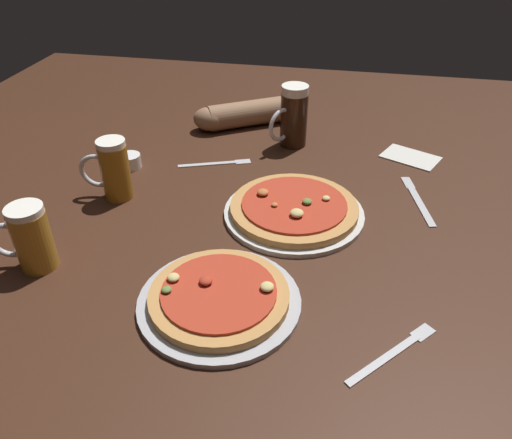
# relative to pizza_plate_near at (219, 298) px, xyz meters

# --- Properties ---
(ground_plane) EXTENTS (2.40, 2.40, 0.03)m
(ground_plane) POSITION_rel_pizza_plate_near_xyz_m (0.02, 0.27, -0.03)
(ground_plane) COLOR #3D2114
(pizza_plate_near) EXTENTS (0.31, 0.31, 0.05)m
(pizza_plate_near) POSITION_rel_pizza_plate_near_xyz_m (0.00, 0.00, 0.00)
(pizza_plate_near) COLOR #B2B2B7
(pizza_plate_near) RESTS_ON ground_plane
(pizza_plate_far) EXTENTS (0.34, 0.34, 0.05)m
(pizza_plate_far) POSITION_rel_pizza_plate_near_xyz_m (0.10, 0.33, 0.00)
(pizza_plate_far) COLOR silver
(pizza_plate_far) RESTS_ON ground_plane
(beer_mug_dark) EXTENTS (0.11, 0.13, 0.19)m
(beer_mug_dark) POSITION_rel_pizza_plate_near_xyz_m (0.04, 0.72, 0.07)
(beer_mug_dark) COLOR black
(beer_mug_dark) RESTS_ON ground_plane
(beer_mug_amber) EXTENTS (0.13, 0.07, 0.16)m
(beer_mug_amber) POSITION_rel_pizza_plate_near_xyz_m (-0.36, 0.33, 0.06)
(beer_mug_amber) COLOR #9E6619
(beer_mug_amber) RESTS_ON ground_plane
(beer_mug_pale) EXTENTS (0.13, 0.08, 0.15)m
(beer_mug_pale) POSITION_rel_pizza_plate_near_xyz_m (-0.41, 0.04, 0.06)
(beer_mug_pale) COLOR #B27A23
(beer_mug_pale) RESTS_ON ground_plane
(ramekin_sauce) EXTENTS (0.06, 0.06, 0.04)m
(ramekin_sauce) POSITION_rel_pizza_plate_near_xyz_m (-0.39, 0.49, 0.00)
(ramekin_sauce) COLOR white
(ramekin_sauce) RESTS_ON ground_plane
(napkin_folded) EXTENTS (0.19, 0.16, 0.01)m
(napkin_folded) POSITION_rel_pizza_plate_near_xyz_m (0.40, 0.70, -0.01)
(napkin_folded) COLOR silver
(napkin_folded) RESTS_ON ground_plane
(fork_left) EXTENTS (0.16, 0.17, 0.01)m
(fork_left) POSITION_rel_pizza_plate_near_xyz_m (0.33, -0.06, -0.01)
(fork_left) COLOR silver
(fork_left) RESTS_ON ground_plane
(knife_right) EXTENTS (0.07, 0.24, 0.01)m
(knife_right) POSITION_rel_pizza_plate_near_xyz_m (0.40, 0.46, -0.01)
(knife_right) COLOR silver
(knife_right) RESTS_ON ground_plane
(fork_spare) EXTENTS (0.20, 0.09, 0.01)m
(fork_spare) POSITION_rel_pizza_plate_near_xyz_m (-0.15, 0.55, -0.01)
(fork_spare) COLOR silver
(fork_spare) RESTS_ON ground_plane
(diner_arm) EXTENTS (0.30, 0.22, 0.08)m
(diner_arm) POSITION_rel_pizza_plate_near_xyz_m (-0.15, 0.82, 0.02)
(diner_arm) COLOR #936B4C
(diner_arm) RESTS_ON ground_plane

